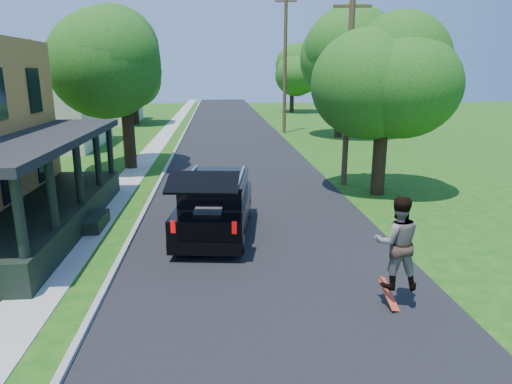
{
  "coord_description": "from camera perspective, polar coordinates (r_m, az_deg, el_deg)",
  "views": [
    {
      "loc": [
        -1.31,
        -8.85,
        5.05
      ],
      "look_at": [
        -0.28,
        3.0,
        1.92
      ],
      "focal_mm": 32.0,
      "sensor_mm": 36.0,
      "label": 1
    }
  ],
  "objects": [
    {
      "name": "ground",
      "position": [
        10.27,
        3.13,
        -14.74
      ],
      "size": [
        140.0,
        140.0,
        0.0
      ],
      "primitive_type": "plane",
      "color": "#134B0F",
      "rests_on": "ground"
    },
    {
      "name": "street",
      "position": [
        29.31,
        -2.33,
        4.81
      ],
      "size": [
        8.0,
        120.0,
        0.02
      ],
      "primitive_type": "cube",
      "color": "black",
      "rests_on": "ground"
    },
    {
      "name": "curb",
      "position": [
        29.41,
        -10.26,
        4.62
      ],
      "size": [
        0.15,
        120.0,
        0.12
      ],
      "primitive_type": "cube",
      "color": "gray",
      "rests_on": "ground"
    },
    {
      "name": "sidewalk",
      "position": [
        29.6,
        -13.25,
        4.52
      ],
      "size": [
        1.3,
        120.0,
        0.03
      ],
      "primitive_type": "cube",
      "color": "#9A9A92",
      "rests_on": "ground"
    },
    {
      "name": "neighbor_house_mid",
      "position": [
        35.05,
        -25.9,
        11.9
      ],
      "size": [
        12.78,
        12.78,
        8.3
      ],
      "color": "beige",
      "rests_on": "ground"
    },
    {
      "name": "neighbor_house_far",
      "position": [
        50.35,
        -19.48,
        12.95
      ],
      "size": [
        12.78,
        12.78,
        8.3
      ],
      "color": "beige",
      "rests_on": "ground"
    },
    {
      "name": "black_suv",
      "position": [
        14.56,
        -5.11,
        -1.68
      ],
      "size": [
        2.65,
        5.53,
        2.48
      ],
      "rotation": [
        0.0,
        0.0,
        -0.13
      ],
      "color": "black",
      "rests_on": "ground"
    },
    {
      "name": "skateboarder",
      "position": [
        10.29,
        17.21,
        -6.03
      ],
      "size": [
        1.09,
        0.9,
        2.06
      ],
      "rotation": [
        0.0,
        0.0,
        3.02
      ],
      "color": "black",
      "rests_on": "ground"
    },
    {
      "name": "skateboard",
      "position": [
        10.78,
        16.22,
        -12.23
      ],
      "size": [
        0.32,
        0.81,
        0.57
      ],
      "rotation": [
        0.0,
        0.0,
        0.39
      ],
      "color": "red",
      "rests_on": "ground"
    },
    {
      "name": "tree_left_mid",
      "position": [
        25.38,
        -16.42,
        16.56
      ],
      "size": [
        6.94,
        6.51,
        9.04
      ],
      "rotation": [
        0.0,
        0.0,
        0.31
      ],
      "color": "black",
      "rests_on": "ground"
    },
    {
      "name": "tree_left_far",
      "position": [
        47.47,
        -15.16,
        14.5
      ],
      "size": [
        6.49,
        6.18,
        8.1
      ],
      "rotation": [
        0.0,
        0.0,
        0.26
      ],
      "color": "black",
      "rests_on": "ground"
    },
    {
      "name": "tree_right_near",
      "position": [
        19.63,
        15.75,
        14.71
      ],
      "size": [
        5.31,
        5.09,
        7.94
      ],
      "rotation": [
        0.0,
        0.0,
        0.03
      ],
      "color": "black",
      "rests_on": "ground"
    },
    {
      "name": "tree_right_mid",
      "position": [
        37.25,
        10.59,
        17.05
      ],
      "size": [
        8.19,
        8.01,
        10.48
      ],
      "rotation": [
        0.0,
        0.0,
        0.22
      ],
      "color": "black",
      "rests_on": "ground"
    },
    {
      "name": "tree_right_far",
      "position": [
        60.21,
        4.53,
        15.21
      ],
      "size": [
        6.11,
        5.94,
        8.71
      ],
      "rotation": [
        0.0,
        0.0,
        0.07
      ],
      "color": "black",
      "rests_on": "ground"
    },
    {
      "name": "utility_pole_near",
      "position": [
        21.06,
        11.46,
        12.48
      ],
      "size": [
        1.62,
        0.33,
        8.37
      ],
      "rotation": [
        0.0,
        0.0,
        -0.13
      ],
      "color": "#442B1F",
      "rests_on": "ground"
    },
    {
      "name": "utility_pole_far",
      "position": [
        39.45,
        3.65,
        15.78
      ],
      "size": [
        1.77,
        0.39,
        11.26
      ],
      "rotation": [
        0.0,
        0.0,
        -0.15
      ],
      "color": "#442B1F",
      "rests_on": "ground"
    }
  ]
}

